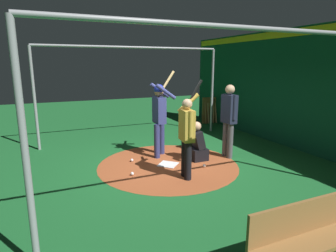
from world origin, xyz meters
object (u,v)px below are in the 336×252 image
at_px(bat_rack, 213,111).
at_px(baseball_1, 204,166).
at_px(bench, 320,234).
at_px(baseball_2, 132,160).
at_px(home_plate, 168,164).
at_px(catcher, 197,145).
at_px(batter, 160,113).
at_px(baseball_0, 132,174).
at_px(visitor, 187,133).
at_px(umpire, 229,117).

height_order(bat_rack, baseball_1, bat_rack).
relative_size(bench, baseball_2, 26.07).
distance_m(home_plate, bench, 3.93).
relative_size(home_plate, catcher, 0.43).
xyz_separation_m(batter, baseball_1, (-0.62, 1.23, -1.10)).
distance_m(batter, baseball_0, 1.84).
height_order(home_plate, bench, bench).
xyz_separation_m(visitor, baseball_0, (1.02, -0.56, -0.93)).
xyz_separation_m(umpire, baseball_2, (2.37, -0.61, -1.01)).
bearing_deg(baseball_0, baseball_1, 173.19).
height_order(batter, baseball_2, batter).
height_order(baseball_0, baseball_1, same).
bearing_deg(baseball_1, baseball_2, -36.27).
bearing_deg(bench, baseball_2, -78.30).
distance_m(catcher, bench, 3.99).
bearing_deg(visitor, baseball_0, -21.21).
height_order(home_plate, umpire, umpire).
xyz_separation_m(umpire, visitor, (1.60, 0.80, -0.08)).
xyz_separation_m(bat_rack, baseball_2, (4.38, 3.25, -0.45)).
xyz_separation_m(home_plate, baseball_2, (0.73, -0.55, 0.03)).
height_order(visitor, baseball_2, visitor).
xyz_separation_m(visitor, baseball_1, (-0.65, -0.36, -0.93)).
height_order(visitor, bat_rack, visitor).
xyz_separation_m(bench, baseball_2, (0.92, -4.45, -0.41)).
height_order(catcher, bench, catcher).
xyz_separation_m(catcher, bat_rack, (-2.85, -3.76, 0.10)).
relative_size(home_plate, baseball_2, 5.68).
xyz_separation_m(home_plate, visitor, (-0.05, 0.86, 0.96)).
height_order(home_plate, bat_rack, bat_rack).
height_order(visitor, bench, visitor).
xyz_separation_m(bat_rack, baseball_1, (2.95, 4.30, -0.45)).
bearing_deg(bench, umpire, -110.72).
bearing_deg(catcher, baseball_1, 79.99).
relative_size(visitor, baseball_1, 27.62).
height_order(catcher, baseball_0, catcher).
distance_m(batter, baseball_1, 1.76).
relative_size(home_plate, baseball_0, 5.68).
bearing_deg(visitor, home_plate, -79.29).
relative_size(baseball_0, baseball_2, 1.00).
xyz_separation_m(batter, umpire, (-1.56, 0.79, -0.09)).
bearing_deg(baseball_2, batter, -167.85).
height_order(home_plate, batter, batter).
distance_m(visitor, bench, 3.09).
distance_m(catcher, baseball_2, 1.65).
height_order(home_plate, baseball_0, baseball_0).
bearing_deg(baseball_1, catcher, -100.01).
bearing_deg(umpire, bench, 69.28).
relative_size(batter, catcher, 2.24).
bearing_deg(baseball_1, bench, 81.49).
height_order(batter, umpire, batter).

